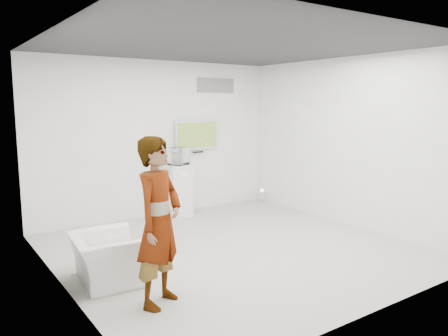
# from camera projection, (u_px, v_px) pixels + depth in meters

# --- Properties ---
(room) EXTENTS (5.01, 5.01, 3.00)m
(room) POSITION_uv_depth(u_px,v_px,m) (234.00, 150.00, 6.41)
(room) COLOR #B0ADA1
(room) RESTS_ON ground
(tv) EXTENTS (1.00, 0.08, 0.60)m
(tv) POSITION_uv_depth(u_px,v_px,m) (197.00, 135.00, 8.88)
(tv) COLOR silver
(tv) RESTS_ON room
(logo_decal) EXTENTS (0.90, 0.02, 0.30)m
(logo_decal) POSITION_uv_depth(u_px,v_px,m) (216.00, 86.00, 9.04)
(logo_decal) COLOR slate
(logo_decal) RESTS_ON room
(person) EXTENTS (0.81, 0.73, 1.85)m
(person) POSITION_uv_depth(u_px,v_px,m) (159.00, 222.00, 4.68)
(person) COLOR silver
(person) RESTS_ON room
(armchair) EXTENTS (0.88, 0.99, 0.60)m
(armchair) POSITION_uv_depth(u_px,v_px,m) (107.00, 258.00, 5.36)
(armchair) COLOR silver
(armchair) RESTS_ON room
(pedestal) EXTENTS (0.49, 0.49, 1.01)m
(pedestal) POSITION_uv_depth(u_px,v_px,m) (178.00, 190.00, 8.50)
(pedestal) COLOR silver
(pedestal) RESTS_ON room
(floor_uplight) EXTENTS (0.19, 0.19, 0.29)m
(floor_uplight) POSITION_uv_depth(u_px,v_px,m) (262.00, 196.00, 9.70)
(floor_uplight) COLOR white
(floor_uplight) RESTS_ON room
(vitrine) EXTENTS (0.43, 0.43, 0.33)m
(vitrine) POSITION_uv_depth(u_px,v_px,m) (177.00, 156.00, 8.40)
(vitrine) COLOR silver
(vitrine) RESTS_ON pedestal
(console) EXTENTS (0.10, 0.16, 0.22)m
(console) POSITION_uv_depth(u_px,v_px,m) (177.00, 159.00, 8.41)
(console) COLOR silver
(console) RESTS_ON pedestal
(wii_remote) EXTENTS (0.11, 0.12, 0.03)m
(wii_remote) POSITION_uv_depth(u_px,v_px,m) (158.00, 151.00, 4.86)
(wii_remote) COLOR silver
(wii_remote) RESTS_ON person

